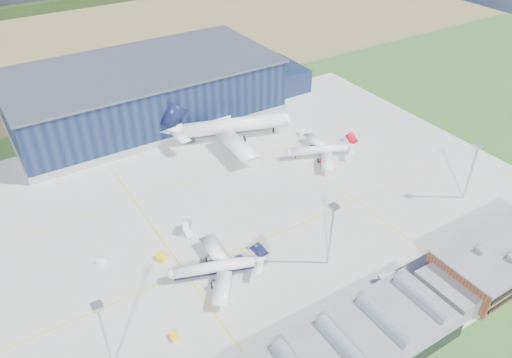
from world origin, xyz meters
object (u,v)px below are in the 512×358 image
at_px(airliner_red, 319,146).
at_px(airstair, 185,228).
at_px(airliner_navy, 214,263).
at_px(airliner_widebody, 233,118).
at_px(gse_tug_b, 174,337).
at_px(gse_van_c, 388,279).
at_px(light_mast_west, 102,326).
at_px(light_mast_east, 473,163).
at_px(ops_building, 504,255).
at_px(light_mast_center, 332,225).
at_px(gse_van_b, 306,133).
at_px(hangar, 150,93).
at_px(car_a, 480,237).
at_px(gse_tug_a, 162,257).
at_px(gse_cart_b, 101,261).
at_px(car_b, 486,233).

bearing_deg(airliner_red, airstair, 33.99).
distance_m(airliner_red, airstair, 69.95).
distance_m(airliner_navy, airliner_widebody, 85.30).
bearing_deg(airstair, airliner_navy, -75.74).
distance_m(gse_tug_b, gse_van_c, 65.15).
relative_size(light_mast_west, airstair, 4.99).
relative_size(light_mast_east, airstair, 4.99).
bearing_deg(ops_building, light_mast_east, 56.32).
xyz_separation_m(light_mast_center, airliner_red, (37.10, 52.00, -10.22)).
bearing_deg(gse_van_b, hangar, 88.55).
bearing_deg(car_a, gse_van_b, -7.80).
height_order(light_mast_center, airliner_red, light_mast_center).
bearing_deg(car_a, gse_tug_a, 50.91).
bearing_deg(ops_building, airliner_navy, 150.25).
distance_m(light_mast_east, gse_van_b, 74.13).
distance_m(gse_tug_b, airstair, 44.25).
bearing_deg(airstair, airliner_widebody, 63.19).
distance_m(ops_building, light_mast_west, 119.33).
xyz_separation_m(airliner_red, gse_cart_b, (-97.77, -13.61, -4.63)).
distance_m(gse_van_c, car_a, 40.64).
height_order(light_mast_west, light_mast_east, same).
distance_m(airliner_widebody, gse_tug_b, 109.69).
height_order(airliner_navy, gse_van_b, airliner_navy).
xyz_separation_m(gse_tug_b, airstair, (21.89, 38.44, 0.89)).
bearing_deg(car_b, gse_van_c, 92.45).
bearing_deg(gse_tug_b, airliner_navy, 37.87).
bearing_deg(light_mast_west, gse_van_b, 31.44).
xyz_separation_m(hangar, gse_tug_a, (-36.50, -95.12, -10.85)).
bearing_deg(light_mast_center, airliner_navy, 156.22).
distance_m(gse_tug_a, gse_tug_b, 31.60).
bearing_deg(light_mast_east, ops_building, -123.68).
bearing_deg(light_mast_center, hangar, 93.30).
height_order(light_mast_center, gse_cart_b, light_mast_center).
relative_size(gse_van_b, gse_van_c, 0.89).
height_order(ops_building, airliner_red, ops_building).
bearing_deg(airliner_widebody, light_mast_center, -81.73).
bearing_deg(car_b, gse_tug_a, 69.05).
distance_m(ops_building, gse_tug_b, 102.66).
xyz_separation_m(airliner_navy, gse_tug_b, (-20.45, -14.89, -4.64)).
bearing_deg(ops_building, airstair, 138.31).
height_order(light_mast_east, gse_tug_a, light_mast_east).
relative_size(light_mast_center, gse_tug_a, 6.25).
bearing_deg(gse_van_c, light_mast_east, -58.24).
relative_size(gse_tug_a, airstair, 0.80).
bearing_deg(gse_cart_b, airliner_widebody, -17.73).
xyz_separation_m(gse_tug_a, car_a, (94.32, -47.68, -0.21)).
bearing_deg(airliner_navy, airstair, -73.53).
bearing_deg(car_b, gse_tug_b, 85.76).
bearing_deg(airstair, light_mast_west, -117.75).
relative_size(hangar, gse_tug_a, 39.42).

